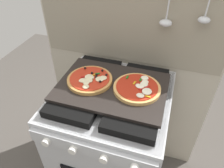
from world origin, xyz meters
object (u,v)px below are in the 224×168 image
(pizza_left, at_px, (90,80))
(pizza_right, at_px, (137,88))
(baking_tray, at_px, (112,87))
(stove, at_px, (112,142))

(pizza_left, xyz_separation_m, pizza_right, (0.24, 0.01, -0.00))
(pizza_left, distance_m, pizza_right, 0.24)
(pizza_left, bearing_deg, baking_tray, 1.09)
(baking_tray, xyz_separation_m, pizza_right, (0.13, 0.01, 0.02))
(stove, relative_size, pizza_left, 3.91)
(pizza_right, bearing_deg, baking_tray, -177.06)
(baking_tray, height_order, pizza_left, pizza_left)
(stove, xyz_separation_m, pizza_left, (-0.12, -0.00, 0.48))
(baking_tray, height_order, pizza_right, pizza_right)
(stove, bearing_deg, pizza_left, -179.71)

